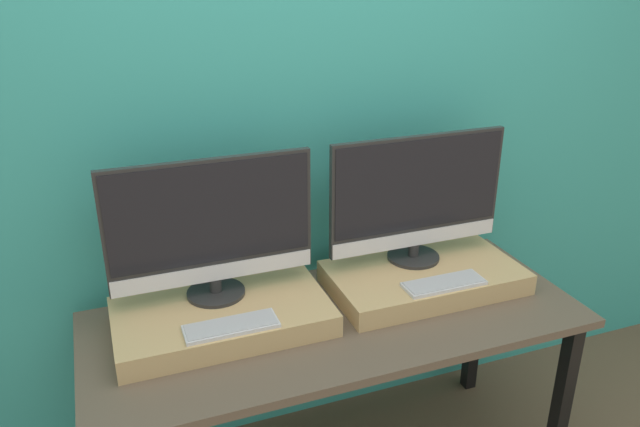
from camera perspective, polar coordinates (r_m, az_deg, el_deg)
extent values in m
cube|color=teal|center=(2.23, -2.29, 9.16)|extent=(8.00, 0.04, 2.60)
cube|color=brown|center=(2.12, 1.53, -9.71)|extent=(1.65, 0.67, 0.03)
cube|color=black|center=(2.49, 21.25, -15.73)|extent=(0.05, 0.05, 0.67)
cube|color=black|center=(2.44, -18.90, -16.34)|extent=(0.05, 0.05, 0.67)
cube|color=black|center=(2.83, 13.95, -9.63)|extent=(0.05, 0.05, 0.67)
cube|color=tan|center=(2.06, -8.90, -9.31)|extent=(0.68, 0.38, 0.08)
cylinder|color=#282828|center=(2.11, -9.48, -7.12)|extent=(0.19, 0.19, 0.01)
cylinder|color=#282828|center=(2.10, -9.53, -6.46)|extent=(0.04, 0.04, 0.04)
cube|color=#282828|center=(2.00, -9.96, -0.72)|extent=(0.66, 0.02, 0.41)
cube|color=black|center=(1.97, -9.94, -0.08)|extent=(0.64, 0.00, 0.33)
cube|color=silver|center=(2.06, -9.55, -5.38)|extent=(0.65, 0.00, 0.06)
cube|color=silver|center=(1.93, -8.13, -10.19)|extent=(0.29, 0.10, 0.01)
cube|color=#B2B2B7|center=(1.92, -8.14, -10.00)|extent=(0.27, 0.09, 0.00)
cube|color=tan|center=(2.29, 9.48, -5.79)|extent=(0.68, 0.38, 0.08)
cylinder|color=#282828|center=(2.34, 8.51, -3.92)|extent=(0.19, 0.19, 0.01)
cylinder|color=#282828|center=(2.32, 8.55, -3.30)|extent=(0.04, 0.04, 0.04)
cube|color=#282828|center=(2.23, 8.89, 1.97)|extent=(0.66, 0.02, 0.41)
cube|color=black|center=(2.21, 9.11, 2.58)|extent=(0.64, 0.00, 0.33)
cube|color=silver|center=(2.29, 8.79, -2.27)|extent=(0.65, 0.00, 0.06)
cube|color=silver|center=(2.17, 11.26, -6.31)|extent=(0.29, 0.10, 0.01)
cube|color=#B2B2B7|center=(2.17, 11.28, -6.14)|extent=(0.27, 0.09, 0.00)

